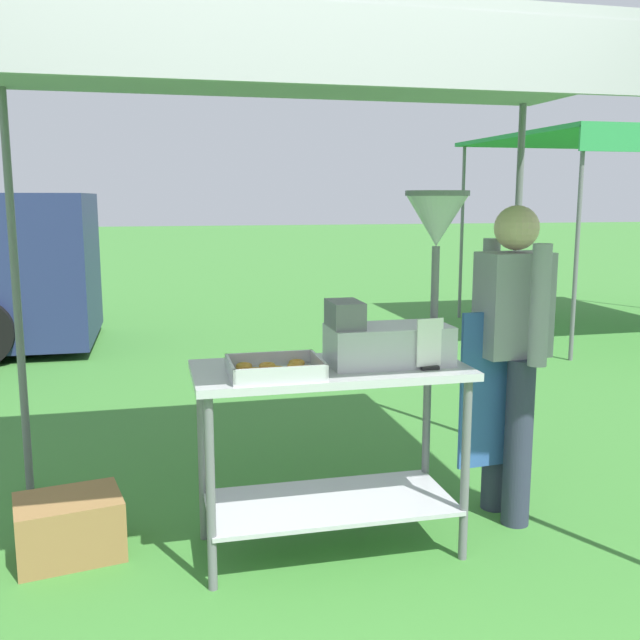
{
  "coord_description": "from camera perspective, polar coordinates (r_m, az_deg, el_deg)",
  "views": [
    {
      "loc": [
        -0.49,
        -1.87,
        1.65
      ],
      "look_at": [
        0.29,
        1.44,
        1.07
      ],
      "focal_mm": 40.5,
      "sensor_mm": 36.0,
      "label": 1
    }
  ],
  "objects": [
    {
      "name": "neighbour_tent",
      "position": [
        9.66,
        23.72,
        12.73
      ],
      "size": [
        3.34,
        2.95,
        2.37
      ],
      "color": "slate",
      "rests_on": "ground"
    },
    {
      "name": "ground_plane",
      "position": [
        8.05,
        -9.57,
        -2.27
      ],
      "size": [
        70.0,
        70.0,
        0.0
      ],
      "primitive_type": "plane",
      "color": "#3D7F33"
    },
    {
      "name": "donut_tray",
      "position": [
        3.12,
        -3.48,
        -4.0
      ],
      "size": [
        0.4,
        0.32,
        0.07
      ],
      "color": "#B7B7BC",
      "rests_on": "donut_cart"
    },
    {
      "name": "donut_cart",
      "position": [
        3.36,
        0.79,
        -7.88
      ],
      "size": [
        1.24,
        0.58,
        0.89
      ],
      "color": "#B7B7BC",
      "rests_on": "ground"
    },
    {
      "name": "supply_crate",
      "position": [
        3.66,
        -19.2,
        -15.18
      ],
      "size": [
        0.53,
        0.43,
        0.28
      ],
      "color": "olive",
      "rests_on": "ground"
    },
    {
      "name": "donut_fryer",
      "position": [
        3.32,
        6.64,
        1.98
      ],
      "size": [
        0.65,
        0.29,
        0.79
      ],
      "color": "#B7B7BC",
      "rests_on": "donut_cart"
    },
    {
      "name": "menu_sign",
      "position": [
        3.25,
        8.67,
        -2.19
      ],
      "size": [
        0.13,
        0.05,
        0.23
      ],
      "color": "black",
      "rests_on": "donut_cart"
    },
    {
      "name": "stall_canopy",
      "position": [
        3.34,
        0.42,
        18.89
      ],
      "size": [
        3.2,
        2.08,
        2.27
      ],
      "color": "slate",
      "rests_on": "ground"
    },
    {
      "name": "vendor",
      "position": [
        3.76,
        14.79,
        -2.07
      ],
      "size": [
        0.46,
        0.54,
        1.61
      ],
      "color": "#2D3347",
      "rests_on": "ground"
    }
  ]
}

